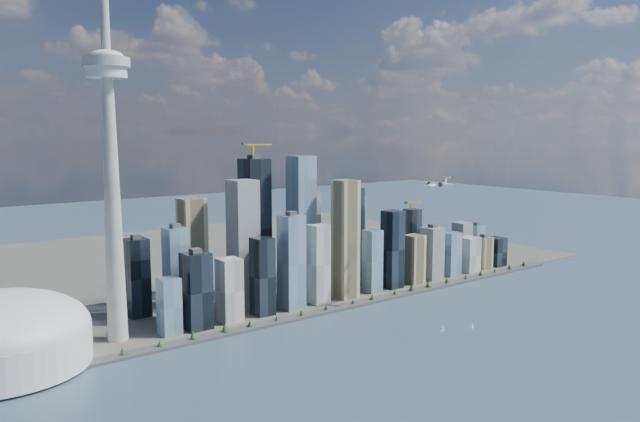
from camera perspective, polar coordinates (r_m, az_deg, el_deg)
ground at (r=784.54m, az=12.49°, el=-13.08°), size 4000.00×4000.00×0.00m
seawall at (r=954.12m, az=0.75°, el=-9.08°), size 1100.00×22.00×4.00m
land at (r=1326.00m, az=-11.46°, el=-4.59°), size 1400.00×900.00×3.00m
shoreline_trees at (r=952.24m, az=0.76°, el=-8.69°), size 960.53×7.20×8.80m
skyscraper_cluster at (r=1038.72m, az=0.36°, el=-3.44°), size 736.00×142.00×250.58m
needle_tower at (r=823.00m, az=-18.60°, el=4.47°), size 56.00×56.00×550.50m
airplane at (r=980.23m, az=10.71°, el=2.39°), size 59.91×53.15×14.61m
sailboat_west at (r=904.36m, az=13.77°, el=-10.17°), size 6.11×3.14×8.53m
sailboat_east at (r=880.85m, az=11.15°, el=-10.52°), size 7.74×4.27×10.88m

